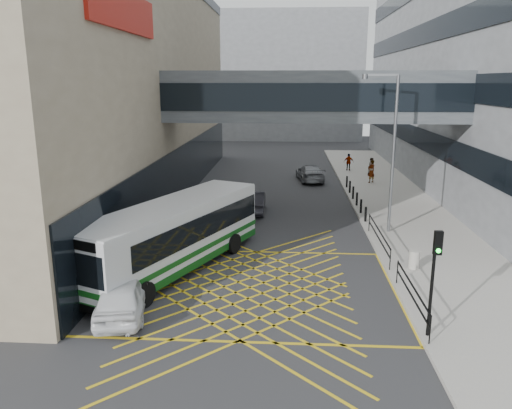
% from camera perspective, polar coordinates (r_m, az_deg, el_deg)
% --- Properties ---
extents(ground, '(120.00, 120.00, 0.00)m').
position_cam_1_polar(ground, '(21.18, -0.70, -9.47)').
color(ground, '#333335').
extents(building_whsmith, '(24.17, 42.00, 16.00)m').
position_cam_1_polar(building_whsmith, '(40.39, -25.78, 12.00)').
color(building_whsmith, gray).
rests_on(building_whsmith, ground).
extents(building_far, '(28.00, 16.00, 18.00)m').
position_cam_1_polar(building_far, '(79.46, 1.17, 14.36)').
color(building_far, gray).
rests_on(building_far, ground).
extents(skybridge, '(20.00, 4.10, 3.00)m').
position_cam_1_polar(skybridge, '(31.43, 6.55, 12.18)').
color(skybridge, '#4C5156').
rests_on(skybridge, ground).
extents(pavement, '(6.00, 54.00, 0.16)m').
position_cam_1_polar(pavement, '(36.17, 15.53, 0.10)').
color(pavement, '#ABA69D').
rests_on(pavement, ground).
extents(box_junction, '(12.00, 9.00, 0.01)m').
position_cam_1_polar(box_junction, '(21.18, -0.70, -9.46)').
color(box_junction, gold).
rests_on(box_junction, ground).
extents(bus, '(6.83, 11.29, 3.14)m').
position_cam_1_polar(bus, '(22.87, -9.25, -3.37)').
color(bus, silver).
rests_on(bus, ground).
extents(car_white, '(2.69, 4.91, 1.48)m').
position_cam_1_polar(car_white, '(19.29, -15.01, -10.02)').
color(car_white, white).
rests_on(car_white, ground).
extents(car_dark, '(1.85, 4.59, 1.43)m').
position_cam_1_polar(car_dark, '(32.85, -0.34, 0.38)').
color(car_dark, black).
rests_on(car_dark, ground).
extents(car_silver, '(2.63, 5.01, 1.49)m').
position_cam_1_polar(car_silver, '(43.33, 6.20, 3.67)').
color(car_silver, gray).
rests_on(car_silver, ground).
extents(traffic_light, '(0.27, 0.43, 3.70)m').
position_cam_1_polar(traffic_light, '(17.11, 19.73, -6.91)').
color(traffic_light, black).
rests_on(traffic_light, pavement).
extents(street_lamp, '(1.96, 0.59, 8.62)m').
position_cam_1_polar(street_lamp, '(28.17, 15.09, 6.65)').
color(street_lamp, slate).
rests_on(street_lamp, pavement).
extents(litter_bin, '(0.48, 0.48, 0.82)m').
position_cam_1_polar(litter_bin, '(23.77, 17.63, -6.02)').
color(litter_bin, '#ADA89E').
rests_on(litter_bin, pavement).
extents(kerb_railings, '(0.05, 12.54, 1.00)m').
position_cam_1_polar(kerb_railings, '(22.94, 15.23, -5.75)').
color(kerb_railings, black).
rests_on(kerb_railings, pavement).
extents(bollards, '(0.14, 10.14, 0.90)m').
position_cam_1_polar(bollards, '(35.58, 11.24, 1.00)').
color(bollards, black).
rests_on(bollards, pavement).
extents(pedestrian_a, '(0.92, 0.87, 1.89)m').
position_cam_1_polar(pedestrian_a, '(42.64, 13.04, 3.71)').
color(pedestrian_a, gray).
rests_on(pedestrian_a, pavement).
extents(pedestrian_b, '(0.88, 0.86, 1.59)m').
position_cam_1_polar(pedestrian_b, '(45.90, 13.08, 4.22)').
color(pedestrian_b, gray).
rests_on(pedestrian_b, pavement).
extents(pedestrian_c, '(0.96, 0.50, 1.60)m').
position_cam_1_polar(pedestrian_c, '(48.06, 10.55, 4.78)').
color(pedestrian_c, gray).
rests_on(pedestrian_c, pavement).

